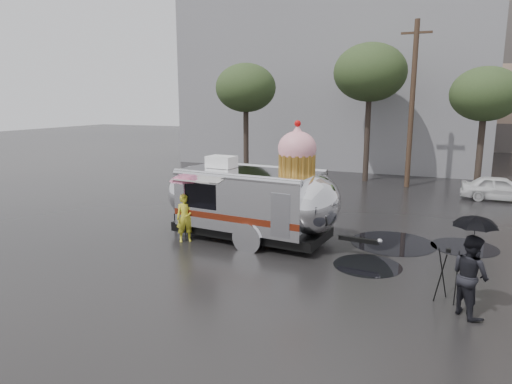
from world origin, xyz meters
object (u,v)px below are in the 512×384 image
at_px(person_right, 470,275).
at_px(tripod, 447,271).
at_px(airstream_trailer, 253,198).
at_px(person_left, 185,218).

xyz_separation_m(person_right, tripod, (-0.49, 0.56, -0.18)).
height_order(airstream_trailer, person_left, airstream_trailer).
relative_size(airstream_trailer, person_right, 4.19).
relative_size(person_left, tripod, 1.24).
height_order(airstream_trailer, tripod, airstream_trailer).
bearing_deg(airstream_trailer, person_left, -146.85).
bearing_deg(airstream_trailer, person_right, -21.13).
height_order(airstream_trailer, person_right, airstream_trailer).
distance_m(airstream_trailer, person_right, 7.56).
xyz_separation_m(person_left, tripod, (8.36, -1.62, -0.07)).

